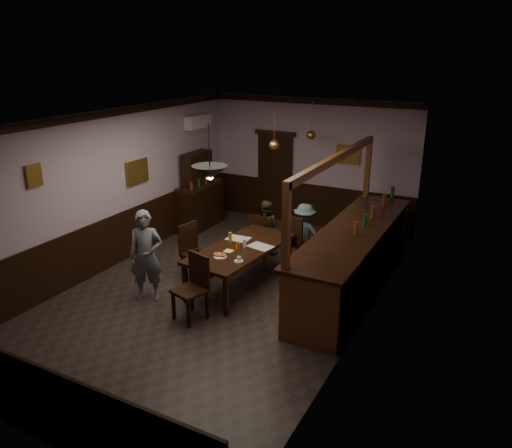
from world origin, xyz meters
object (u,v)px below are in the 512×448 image
Objects in this scene: chair_far_right at (297,239)px; person_seated_right at (304,233)px; bar_counter at (353,258)px; sideboard at (199,198)px; chair_near at (194,284)px; chair_side at (193,249)px; person_seated_left at (266,227)px; dining_table at (241,250)px; chair_far_left at (259,233)px; person_standing at (146,256)px; pendant_iron at (210,173)px; pendant_brass_mid at (274,145)px; soda_can at (238,246)px; pendant_brass_far at (311,135)px; coffee_cup at (239,259)px.

person_seated_right reaches higher than chair_far_right.
bar_counter reaches higher than chair_far_right.
chair_near is at bearing -57.34° from sideboard.
person_seated_left is (0.64, 1.69, -0.00)m from chair_side.
person_seated_right is at bearing -14.51° from sideboard.
chair_far_left reaches higher than dining_table.
person_standing is 1.86m from pendant_iron.
chair_near is 0.87× the size of person_seated_right.
person_seated_left is 1.33× the size of pendant_iron.
pendant_brass_mid is at bearing 90.49° from pendant_iron.
soda_can is (-0.53, -1.34, 0.23)m from chair_far_right.
chair_far_right is at bearing 161.05° from bar_counter.
dining_table is at bearing 82.26° from chair_far_right.
chair_far_left is 2.19m from bar_counter.
sideboard is at bearing 127.17° from pendant_iron.
chair_near is 0.93× the size of person_seated_left.
chair_side is 0.99m from soda_can.
person_seated_left reaches higher than chair_far_right.
sideboard is (-1.24, 3.43, -0.06)m from person_standing.
pendant_brass_far reaches higher than dining_table.
bar_counter is (1.90, 2.10, 0.03)m from chair_near.
person_seated_left is at bearing 109.69° from chair_near.
chair_far_left is 7.78× the size of soda_can.
chair_far_right reaches higher than chair_far_left.
chair_near reaches higher than soda_can.
pendant_iron reaches higher than person_seated_left.
soda_can is 0.03× the size of bar_counter.
pendant_brass_far is at bearing 128.85° from bar_counter.
soda_can is at bearing 64.11° from person_seated_right.
chair_side is 1.33m from coffee_cup.
coffee_cup is 0.09× the size of pendant_iron.
coffee_cup is at bearing -87.05° from pendant_brass_far.
chair_near is at bearing 90.08° from person_seated_left.
pendant_brass_mid reaches higher than chair_near.
chair_side is at bearing 50.36° from person_standing.
chair_near is 2.90m from person_seated_left.
person_standing reaches higher than dining_table.
pendant_iron reaches higher than chair_far_right.
chair_far_left is at bearing 103.76° from dining_table.
sideboard is at bearing 160.50° from bar_counter.
pendant_iron is 2.29m from pendant_brass_mid.
person_standing is 19.62× the size of coffee_cup.
dining_table is at bearing 101.14° from chair_near.
chair_near is at bearing -92.88° from pendant_brass_far.
sideboard reaches higher than person_seated_right.
chair_side is 13.06× the size of coffee_cup.
person_seated_left reaches higher than chair_far_left.
chair_far_right is 0.93m from person_seated_left.
sideboard is at bearing 136.54° from dining_table.
bar_counter is at bearing -19.50° from sideboard.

